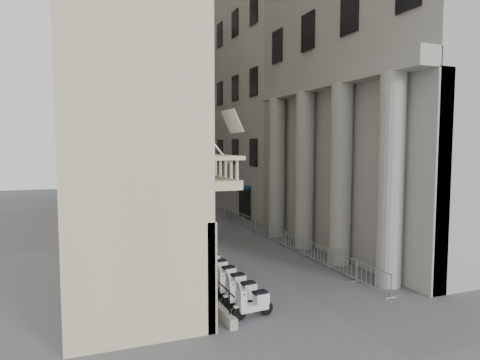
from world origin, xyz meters
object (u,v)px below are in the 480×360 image
Objects in this scene: info_kiosk at (181,235)px; street_lamp at (165,164)px; pedestrian_b at (172,199)px; security_tent at (178,203)px; scooter_0 at (253,318)px; pedestrian_a at (203,206)px.

street_lamp is at bearing 100.79° from info_kiosk.
street_lamp is 4.22× the size of info_kiosk.
security_tent is at bearing 77.83° from pedestrian_b.
security_tent reaches higher than scooter_0.
security_tent is at bearing 61.66° from pedestrian_a.
scooter_0 is at bearing -74.03° from info_kiosk.
info_kiosk reaches higher than pedestrian_a.
pedestrian_b reaches higher than pedestrian_a.
pedestrian_a is 6.57m from pedestrian_b.
pedestrian_a is at bearing 102.68° from pedestrian_b.
pedestrian_a is at bearing 83.23° from info_kiosk.
street_lamp is 5.15× the size of pedestrian_a.
pedestrian_b is (2.91, 15.33, -1.67)m from security_tent.
info_kiosk is 1.20× the size of pedestrian_b.
pedestrian_b is (-1.60, 6.37, 0.02)m from pedestrian_a.
security_tent reaches higher than pedestrian_a.
street_lamp is at bearing 91.00° from security_tent.
street_lamp reaches higher than pedestrian_a.
security_tent is 4.99m from street_lamp.
info_kiosk reaches higher than scooter_0.
street_lamp reaches higher than security_tent.
info_kiosk reaches higher than pedestrian_b.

